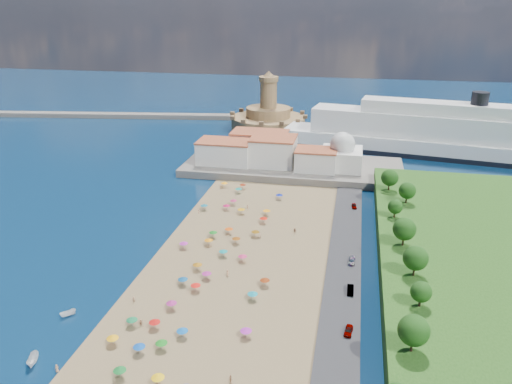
# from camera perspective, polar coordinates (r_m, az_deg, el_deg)

# --- Properties ---
(ground) EXTENTS (700.00, 700.00, 0.00)m
(ground) POSITION_cam_1_polar(r_m,az_deg,el_deg) (145.30, -3.52, -6.31)
(ground) COLOR #071938
(ground) RESTS_ON ground
(terrace) EXTENTS (90.00, 36.00, 3.00)m
(terrace) POSITION_cam_1_polar(r_m,az_deg,el_deg) (209.40, 4.22, 2.84)
(terrace) COLOR #59544C
(terrace) RESTS_ON ground
(jetty) EXTENTS (18.00, 70.00, 2.40)m
(jetty) POSITION_cam_1_polar(r_m,az_deg,el_deg) (245.94, 0.17, 5.59)
(jetty) COLOR #59544C
(jetty) RESTS_ON ground
(breakwater) EXTENTS (199.03, 34.77, 2.60)m
(breakwater) POSITION_cam_1_polar(r_m,az_deg,el_deg) (319.50, -15.87, 8.42)
(breakwater) COLOR #59544C
(breakwater) RESTS_ON ground
(waterfront_buildings) EXTENTS (57.00, 29.00, 11.00)m
(waterfront_buildings) POSITION_cam_1_polar(r_m,az_deg,el_deg) (210.03, 0.74, 4.77)
(waterfront_buildings) COLOR silver
(waterfront_buildings) RESTS_ON terrace
(domed_building) EXTENTS (16.00, 16.00, 15.00)m
(domed_building) POSITION_cam_1_polar(r_m,az_deg,el_deg) (203.90, 9.79, 4.28)
(domed_building) COLOR silver
(domed_building) RESTS_ON terrace
(fortress) EXTENTS (40.00, 40.00, 32.40)m
(fortress) POSITION_cam_1_polar(r_m,az_deg,el_deg) (273.23, 1.41, 8.33)
(fortress) COLOR #A27951
(fortress) RESTS_ON ground
(cruise_ship) EXTENTS (138.65, 41.18, 29.95)m
(cruise_ship) POSITION_cam_1_polar(r_m,az_deg,el_deg) (242.76, 19.36, 6.06)
(cruise_ship) COLOR black
(cruise_ship) RESTS_ON ground
(beach_parasols) EXTENTS (31.42, 115.68, 2.20)m
(beach_parasols) POSITION_cam_1_polar(r_m,az_deg,el_deg) (132.44, -5.45, -8.21)
(beach_parasols) COLOR gray
(beach_parasols) RESTS_ON beach
(beachgoers) EXTENTS (38.16, 103.11, 1.84)m
(beachgoers) POSITION_cam_1_polar(r_m,az_deg,el_deg) (137.99, -4.79, -7.40)
(beachgoers) COLOR tan
(beachgoers) RESTS_ON beach
(moored_boats) EXTENTS (5.21, 20.06, 1.78)m
(moored_boats) POSITION_cam_1_polar(r_m,az_deg,el_deg) (115.46, -22.89, -15.62)
(moored_boats) COLOR white
(moored_boats) RESTS_ON ground
(parked_cars) EXTENTS (2.13, 74.15, 1.45)m
(parked_cars) POSITION_cam_1_polar(r_m,az_deg,el_deg) (135.33, 10.86, -8.21)
(parked_cars) COLOR gray
(parked_cars) RESTS_ON promenade
(hillside_trees) EXTENTS (13.84, 108.49, 7.78)m
(hillside_trees) POSITION_cam_1_polar(r_m,az_deg,el_deg) (131.27, 16.60, -5.32)
(hillside_trees) COLOR #382314
(hillside_trees) RESTS_ON hillside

